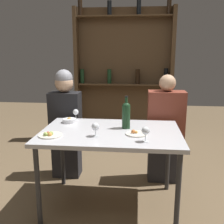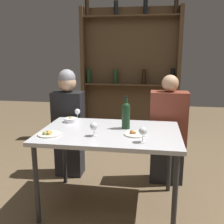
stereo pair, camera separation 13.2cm
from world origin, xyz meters
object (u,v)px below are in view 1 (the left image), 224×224
at_px(snack_bowl, 69,120).
at_px(food_plate_1, 136,133).
at_px(seated_person_left, 66,125).
at_px(wine_glass_0, 96,127).
at_px(food_plate_0, 50,135).
at_px(wine_bottle, 126,114).
at_px(wine_glass_2, 146,131).
at_px(wine_glass_1, 76,113).
at_px(seated_person_right, 165,132).

bearing_deg(snack_bowl, food_plate_1, -25.46).
bearing_deg(seated_person_left, snack_bowl, -68.25).
xyz_separation_m(snack_bowl, seated_person_left, (-0.14, 0.35, -0.15)).
bearing_deg(wine_glass_0, food_plate_0, -175.26).
bearing_deg(food_plate_1, food_plate_0, -170.93).
distance_m(wine_bottle, food_plate_1, 0.25).
bearing_deg(food_plate_1, wine_glass_2, -67.30).
xyz_separation_m(food_plate_0, food_plate_1, (0.74, 0.12, -0.00)).
relative_size(wine_glass_1, food_plate_0, 0.57).
bearing_deg(food_plate_0, snack_bowl, 83.21).
height_order(food_plate_1, seated_person_right, seated_person_right).
height_order(wine_glass_1, food_plate_0, wine_glass_1).
relative_size(wine_bottle, snack_bowl, 2.32).
relative_size(wine_bottle, food_plate_1, 1.61).
relative_size(wine_glass_1, snack_bowl, 0.88).
xyz_separation_m(wine_glass_2, food_plate_1, (-0.08, 0.18, -0.08)).
bearing_deg(seated_person_right, wine_bottle, -130.58).
xyz_separation_m(wine_bottle, food_plate_1, (0.10, -0.19, -0.13)).
bearing_deg(wine_glass_2, wine_glass_0, 167.01).
height_order(wine_glass_2, food_plate_0, wine_glass_2).
relative_size(wine_bottle, seated_person_right, 0.25).
height_order(wine_bottle, wine_glass_0, wine_bottle).
relative_size(wine_glass_0, wine_glass_2, 0.95).
bearing_deg(wine_glass_2, wine_bottle, 115.38).
relative_size(wine_bottle, food_plate_0, 1.50).
bearing_deg(snack_bowl, seated_person_left, 111.75).
distance_m(wine_bottle, seated_person_right, 0.73).
distance_m(wine_glass_1, seated_person_left, 0.37).
xyz_separation_m(seated_person_left, seated_person_right, (1.16, 0.00, -0.06)).
distance_m(snack_bowl, seated_person_right, 1.10).
bearing_deg(food_plate_0, wine_bottle, 25.21).
distance_m(food_plate_1, seated_person_right, 0.78).
distance_m(food_plate_0, food_plate_1, 0.75).
height_order(seated_person_left, seated_person_right, seated_person_left).
relative_size(wine_glass_2, seated_person_right, 0.10).
distance_m(wine_glass_0, food_plate_1, 0.37).
xyz_separation_m(wine_glass_1, seated_person_left, (-0.19, 0.25, -0.21)).
height_order(wine_glass_0, seated_person_left, seated_person_left).
bearing_deg(wine_glass_1, snack_bowl, -112.79).
bearing_deg(wine_bottle, wine_glass_1, 155.45).
xyz_separation_m(snack_bowl, seated_person_right, (1.02, 0.35, -0.21)).
bearing_deg(food_plate_1, seated_person_left, 140.64).
height_order(wine_glass_1, snack_bowl, wine_glass_1).
relative_size(wine_glass_0, seated_person_left, 0.09).
relative_size(wine_glass_0, snack_bowl, 0.91).
xyz_separation_m(wine_glass_0, wine_glass_1, (-0.30, 0.52, -0.00)).
bearing_deg(wine_glass_0, wine_bottle, 47.35).
xyz_separation_m(wine_glass_2, seated_person_right, (0.25, 0.87, -0.28)).
distance_m(wine_bottle, snack_bowl, 0.62).
distance_m(wine_glass_0, seated_person_left, 0.93).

